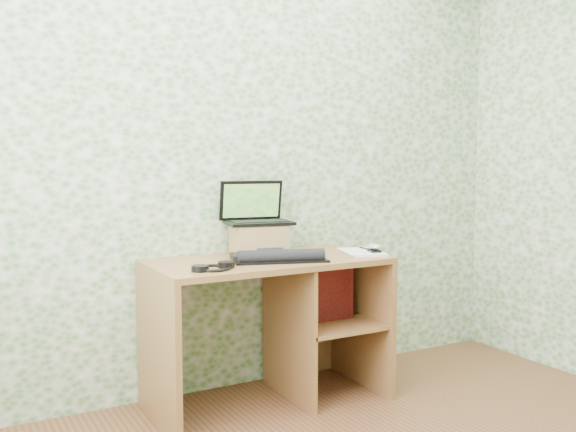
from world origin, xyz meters
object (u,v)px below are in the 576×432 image
laptop (256,214)px  notepad (362,252)px  riser (259,240)px  desk (279,308)px  keyboard (276,256)px

laptop → notepad: 0.61m
riser → laptop: 0.14m
laptop → notepad: size_ratio=1.34×
riser → desk: bearing=-64.0°
riser → laptop: (0.00, 0.04, 0.14)m
riser → keyboard: riser is taller
riser → keyboard: bearing=-94.2°
desk → riser: size_ratio=4.44×
riser → laptop: laptop is taller
desk → laptop: bearing=110.3°
desk → riser: riser is taller
desk → keyboard: (-0.07, -0.11, 0.29)m
desk → riser: (-0.06, 0.12, 0.35)m
laptop → keyboard: (-0.02, -0.26, -0.19)m
riser → keyboard: (-0.02, -0.22, -0.06)m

